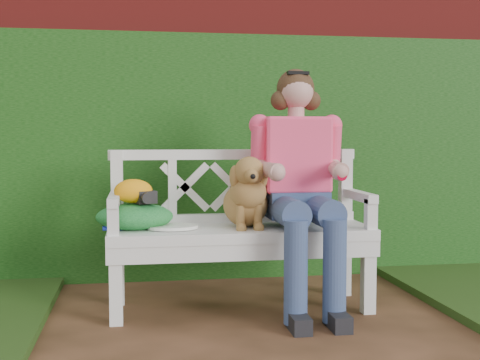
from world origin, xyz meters
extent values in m
plane|color=#322111|center=(0.00, 0.00, 0.00)|extent=(60.00, 60.00, 0.00)
cube|color=maroon|center=(0.00, 1.90, 1.10)|extent=(10.00, 0.30, 2.20)
cube|color=#2E6120|center=(0.00, 1.68, 0.85)|extent=(10.00, 0.18, 1.70)
cube|color=black|center=(-0.56, 0.79, 0.66)|extent=(0.13, 0.11, 0.07)
ellipsoid|color=orange|center=(-0.63, 0.82, 0.69)|extent=(0.26, 0.22, 0.14)
camera|label=1|loc=(-0.61, -2.80, 1.01)|focal=48.00mm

